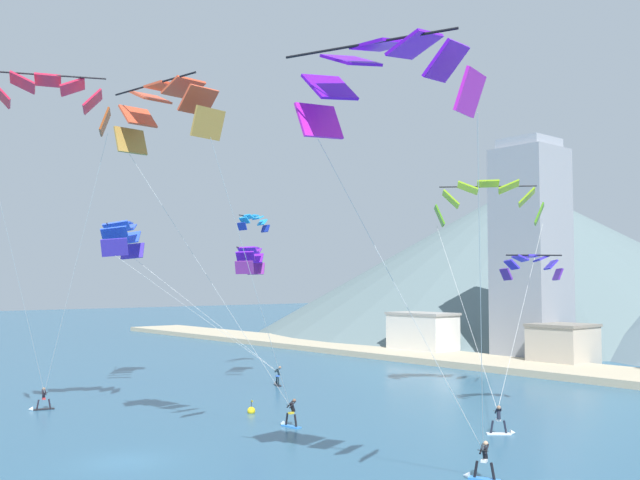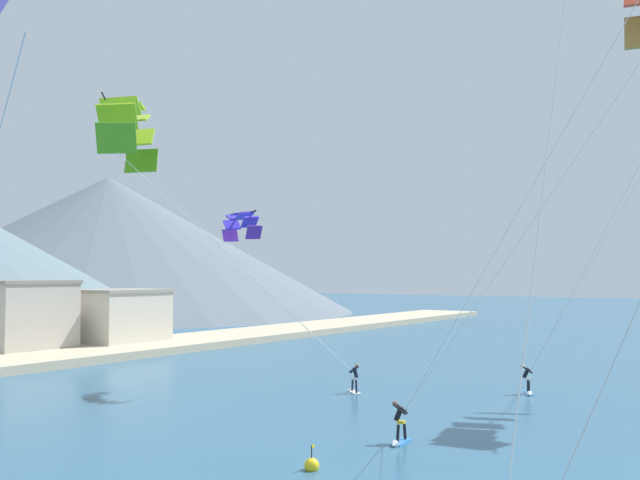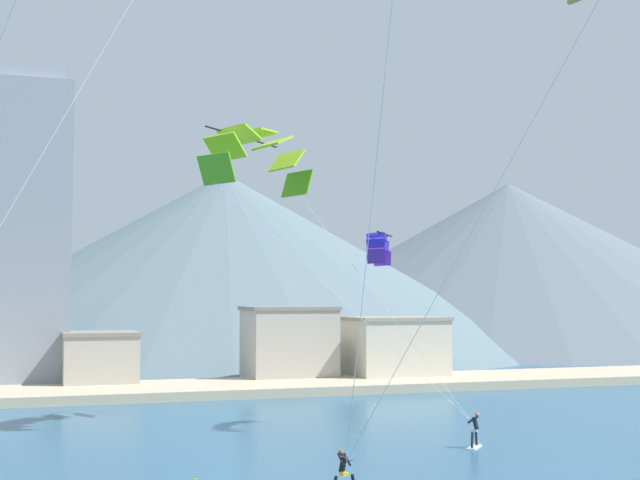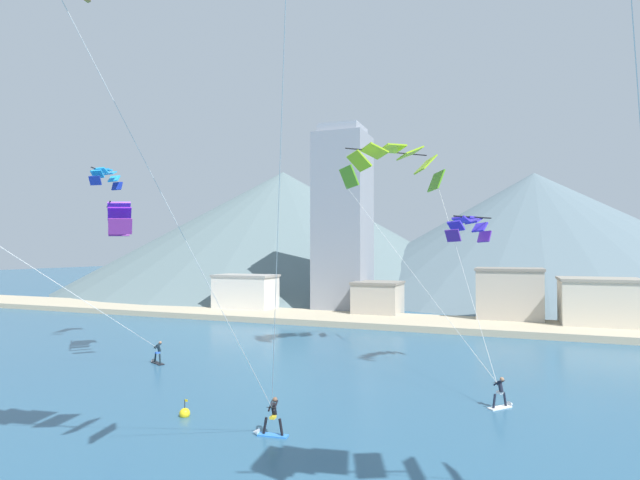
% 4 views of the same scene
% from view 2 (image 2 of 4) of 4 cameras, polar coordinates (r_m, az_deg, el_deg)
% --- Properties ---
extents(kitesurfer_near_trail, '(1.47, 1.55, 1.82)m').
position_cam_2_polar(kitesurfer_near_trail, '(43.81, 2.72, -11.35)').
color(kitesurfer_near_trail, white).
rests_on(kitesurfer_near_trail, ground).
extents(kitesurfer_far_left, '(1.77, 0.99, 1.81)m').
position_cam_2_polar(kitesurfer_far_left, '(44.81, 16.29, -11.04)').
color(kitesurfer_far_left, '#337FDB').
rests_on(kitesurfer_far_left, ground).
extents(kitesurfer_far_right, '(1.77, 0.69, 1.81)m').
position_cam_2_polar(kitesurfer_far_right, '(31.10, 6.31, -14.87)').
color(kitesurfer_far_right, '#337FDB').
rests_on(kitesurfer_far_right, ground).
extents(parafoil_kite_near_trail, '(12.17, 14.22, 15.87)m').
position_cam_2_polar(parafoil_kite_near_trail, '(44.47, -15.11, 8.66)').
color(parafoil_kite_near_trail, '#55A01C').
extents(parafoil_kite_distant_high_outer, '(2.95, 4.37, 1.82)m').
position_cam_2_polar(parafoil_kite_distant_high_outer, '(45.63, -6.35, 1.40)').
color(parafoil_kite_distant_high_outer, '#512497').
extents(race_marker_buoy, '(0.56, 0.56, 1.02)m').
position_cam_2_polar(race_marker_buoy, '(27.12, -0.68, -17.60)').
color(race_marker_buoy, yellow).
rests_on(race_marker_buoy, ground).
extents(shore_building_harbour_front, '(8.17, 6.69, 5.68)m').
position_cam_2_polar(shore_building_harbour_front, '(71.53, -15.76, -6.08)').
color(shore_building_harbour_front, beige).
rests_on(shore_building_harbour_front, ground).
extents(shore_building_quay_west, '(7.56, 5.99, 6.60)m').
position_cam_2_polar(shore_building_quay_west, '(67.22, -22.58, -5.79)').
color(shore_building_quay_west, '#B7AD9E').
rests_on(shore_building_quay_west, ground).
extents(mountain_peak_east_shoulder, '(92.86, 92.86, 25.58)m').
position_cam_2_polar(mountain_peak_east_shoulder, '(140.52, -16.64, -0.34)').
color(mountain_peak_east_shoulder, slate).
rests_on(mountain_peak_east_shoulder, ground).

